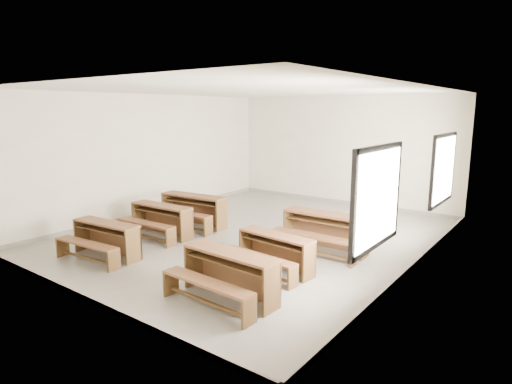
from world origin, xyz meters
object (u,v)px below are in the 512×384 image
Objects in this scene: desk_set_2 at (192,208)px; desk_set_0 at (105,237)px; desk_set_1 at (160,218)px; desk_set_3 at (228,272)px; desk_set_4 at (274,250)px; desk_set_5 at (324,229)px.

desk_set_0 is at bearing -90.53° from desk_set_2.
desk_set_1 reaches higher than desk_set_0.
desk_set_2 is at bearing 144.47° from desk_set_3.
desk_set_1 is at bearing -94.77° from desk_set_2.
desk_set_3 is 1.36m from desk_set_4.
desk_set_0 is 3.31m from desk_set_4.
desk_set_2 reaches higher than desk_set_1.
desk_set_0 is 1.03× the size of desk_set_4.
desk_set_1 is 0.90× the size of desk_set_2.
desk_set_2 is 1.09× the size of desk_set_3.
desk_set_0 is 0.98× the size of desk_set_1.
desk_set_2 is at bearing -177.51° from desk_set_5.
desk_set_3 is at bearing -27.75° from desk_set_1.
desk_set_3 reaches higher than desk_set_0.
desk_set_4 is at bearing -98.56° from desk_set_5.
desk_set_1 is 3.25m from desk_set_4.
desk_set_5 is (3.45, 0.24, 0.00)m from desk_set_2.
desk_set_5 is (3.21, 2.83, 0.06)m from desk_set_0.
desk_set_3 is (3.35, -2.60, -0.03)m from desk_set_2.
desk_set_4 is 0.87× the size of desk_set_5.
desk_set_0 is 4.28m from desk_set_5.
desk_set_5 is at bearing -1.89° from desk_set_2.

